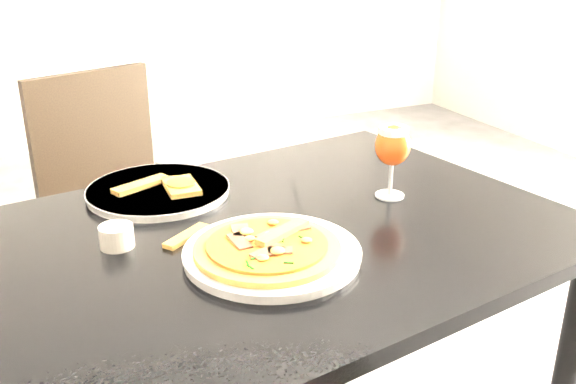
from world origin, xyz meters
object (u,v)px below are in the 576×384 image
chair_far (119,207)px  beer_glass (393,146)px  pizza (268,247)px  dining_table (256,276)px

chair_far → beer_glass: size_ratio=5.71×
pizza → beer_glass: bearing=24.1°
chair_far → pizza: size_ratio=3.55×
chair_far → beer_glass: beer_glass is taller
pizza → beer_glass: (0.34, 0.15, 0.09)m
pizza → beer_glass: beer_glass is taller
pizza → beer_glass: size_ratio=1.61×
dining_table → pizza: bearing=-108.6°
dining_table → chair_far: (-0.11, 0.84, -0.17)m
chair_far → beer_glass: (0.44, -0.79, 0.37)m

